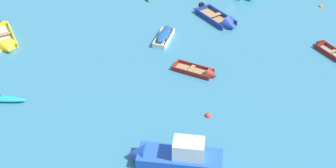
# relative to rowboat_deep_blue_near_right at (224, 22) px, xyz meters

# --- Properties ---
(rowboat_deep_blue_near_right) EXTENTS (3.21, 4.53, 1.43)m
(rowboat_deep_blue_near_right) POSITION_rel_rowboat_deep_blue_near_right_xyz_m (0.00, 0.00, 0.00)
(rowboat_deep_blue_near_right) COLOR #99754C
(rowboat_deep_blue_near_right) RESTS_ON ground_plane
(rowboat_maroon_midfield_left) EXTENTS (3.21, 2.63, 0.98)m
(rowboat_maroon_midfield_left) POSITION_rel_rowboat_deep_blue_near_right_xyz_m (-3.07, -6.84, -0.05)
(rowboat_maroon_midfield_left) COLOR #99754C
(rowboat_maroon_midfield_left) RESTS_ON ground_plane
(rowboat_yellow_back_row_left) EXTENTS (2.85, 4.92, 1.34)m
(rowboat_yellow_back_row_left) POSITION_rel_rowboat_deep_blue_near_right_xyz_m (-17.42, -1.01, -0.00)
(rowboat_yellow_back_row_left) COLOR beige
(rowboat_yellow_back_row_left) RESTS_ON ground_plane
(motor_launch_blue_far_right) EXTENTS (5.30, 2.68, 1.96)m
(motor_launch_blue_far_right) POSITION_rel_rowboat_deep_blue_near_right_xyz_m (-6.39, -14.66, 0.35)
(motor_launch_blue_far_right) COLOR blue
(motor_launch_blue_far_right) RESTS_ON ground_plane
(rowboat_maroon_center) EXTENTS (1.87, 2.94, 0.89)m
(rowboat_maroon_center) POSITION_rel_rowboat_deep_blue_near_right_xyz_m (6.62, -4.75, -0.05)
(rowboat_maroon_center) COLOR gray
(rowboat_maroon_center) RESTS_ON ground_plane
(rowboat_white_cluster_inner) EXTENTS (2.16, 3.24, 0.93)m
(rowboat_white_cluster_inner) POSITION_rel_rowboat_deep_blue_near_right_xyz_m (-5.10, -1.35, 0.09)
(rowboat_white_cluster_inner) COLOR beige
(rowboat_white_cluster_inner) RESTS_ON ground_plane
(mooring_buoy_far_field) EXTENTS (0.36, 0.36, 0.36)m
(mooring_buoy_far_field) POSITION_rel_rowboat_deep_blue_near_right_xyz_m (9.38, 2.02, -0.20)
(mooring_buoy_far_field) COLOR orange
(mooring_buoy_far_field) RESTS_ON ground_plane
(mooring_buoy_central) EXTENTS (0.39, 0.39, 0.39)m
(mooring_buoy_central) POSITION_rel_rowboat_deep_blue_near_right_xyz_m (-3.72, -11.14, -0.20)
(mooring_buoy_central) COLOR red
(mooring_buoy_central) RESTS_ON ground_plane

